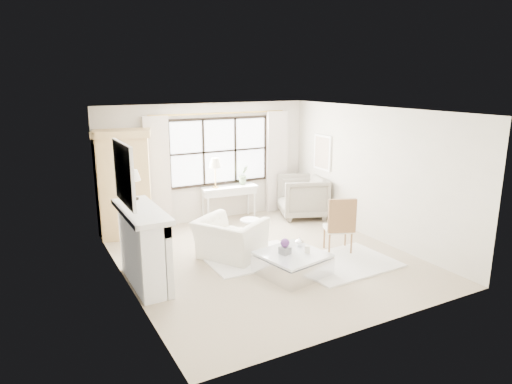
% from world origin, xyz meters
% --- Properties ---
extents(floor, '(5.50, 5.50, 0.00)m').
position_xyz_m(floor, '(0.00, 0.00, 0.00)').
color(floor, tan).
rests_on(floor, ground).
extents(ceiling, '(5.50, 5.50, 0.00)m').
position_xyz_m(ceiling, '(0.00, 0.00, 2.70)').
color(ceiling, silver).
rests_on(ceiling, ground).
extents(wall_back, '(5.00, 0.00, 5.00)m').
position_xyz_m(wall_back, '(0.00, 2.75, 1.35)').
color(wall_back, beige).
rests_on(wall_back, ground).
extents(wall_front, '(5.00, 0.00, 5.00)m').
position_xyz_m(wall_front, '(0.00, -2.75, 1.35)').
color(wall_front, white).
rests_on(wall_front, ground).
extents(wall_left, '(0.00, 5.50, 5.50)m').
position_xyz_m(wall_left, '(-2.50, 0.00, 1.35)').
color(wall_left, white).
rests_on(wall_left, ground).
extents(wall_right, '(0.00, 5.50, 5.50)m').
position_xyz_m(wall_right, '(2.50, 0.00, 1.35)').
color(wall_right, beige).
rests_on(wall_right, ground).
extents(window_pane, '(2.40, 0.02, 1.50)m').
position_xyz_m(window_pane, '(0.30, 2.73, 1.60)').
color(window_pane, white).
rests_on(window_pane, wall_back).
extents(window_frame, '(2.50, 0.04, 1.50)m').
position_xyz_m(window_frame, '(0.30, 2.72, 1.60)').
color(window_frame, black).
rests_on(window_frame, wall_back).
extents(curtain_rod, '(3.30, 0.04, 0.04)m').
position_xyz_m(curtain_rod, '(0.30, 2.67, 2.47)').
color(curtain_rod, '#B28D3E').
rests_on(curtain_rod, wall_back).
extents(curtain_left, '(0.55, 0.10, 2.47)m').
position_xyz_m(curtain_left, '(-1.20, 2.65, 1.24)').
color(curtain_left, beige).
rests_on(curtain_left, ground).
extents(curtain_right, '(0.55, 0.10, 2.47)m').
position_xyz_m(curtain_right, '(1.80, 2.65, 1.24)').
color(curtain_right, beige).
rests_on(curtain_right, ground).
extents(fireplace, '(0.58, 1.66, 1.26)m').
position_xyz_m(fireplace, '(-2.27, 0.00, 0.65)').
color(fireplace, silver).
rests_on(fireplace, ground).
extents(mirror_frame, '(0.05, 1.15, 0.95)m').
position_xyz_m(mirror_frame, '(-2.47, 0.00, 1.84)').
color(mirror_frame, silver).
rests_on(mirror_frame, wall_left).
extents(mirror_glass, '(0.02, 1.00, 0.80)m').
position_xyz_m(mirror_glass, '(-2.44, 0.00, 1.84)').
color(mirror_glass, silver).
rests_on(mirror_glass, wall_left).
extents(art_frame, '(0.04, 0.62, 0.82)m').
position_xyz_m(art_frame, '(2.47, 1.70, 1.55)').
color(art_frame, white).
rests_on(art_frame, wall_right).
extents(art_canvas, '(0.01, 0.52, 0.72)m').
position_xyz_m(art_canvas, '(2.45, 1.70, 1.55)').
color(art_canvas, beige).
rests_on(art_canvas, wall_right).
extents(mantel_lamp, '(0.22, 0.22, 0.51)m').
position_xyz_m(mantel_lamp, '(-2.19, 0.60, 1.65)').
color(mantel_lamp, black).
rests_on(mantel_lamp, fireplace).
extents(armoire, '(1.27, 0.99, 2.24)m').
position_xyz_m(armoire, '(-1.95, 2.43, 1.14)').
color(armoire, tan).
rests_on(armoire, floor).
extents(console_table, '(1.33, 0.56, 0.80)m').
position_xyz_m(console_table, '(0.43, 2.52, 0.40)').
color(console_table, silver).
rests_on(console_table, floor).
extents(console_lamp, '(0.28, 0.28, 0.69)m').
position_xyz_m(console_lamp, '(0.10, 2.53, 1.36)').
color(console_lamp, '#B4893E').
rests_on(console_lamp, console_table).
extents(orchid_plant, '(0.26, 0.21, 0.46)m').
position_xyz_m(orchid_plant, '(0.82, 2.53, 1.03)').
color(orchid_plant, '#5F7951').
rests_on(orchid_plant, console_table).
extents(side_table, '(0.40, 0.40, 0.51)m').
position_xyz_m(side_table, '(0.11, 0.84, 0.33)').
color(side_table, white).
rests_on(side_table, floor).
extents(rug_left, '(1.73, 1.23, 0.03)m').
position_xyz_m(rug_left, '(-0.21, 0.09, 0.02)').
color(rug_left, white).
rests_on(rug_left, floor).
extents(rug_right, '(1.82, 1.39, 0.03)m').
position_xyz_m(rug_right, '(1.10, -0.89, 0.02)').
color(rug_right, silver).
rests_on(rug_right, floor).
extents(club_armchair, '(1.44, 1.49, 0.74)m').
position_xyz_m(club_armchair, '(-0.57, 0.34, 0.37)').
color(club_armchair, white).
rests_on(club_armchair, floor).
extents(wingback_chair, '(1.39, 1.37, 0.99)m').
position_xyz_m(wingback_chair, '(2.06, 1.88, 0.49)').
color(wingback_chair, gray).
rests_on(wingback_chair, floor).
extents(french_chair, '(0.63, 0.63, 1.08)m').
position_xyz_m(french_chair, '(1.37, -0.37, 0.31)').
color(french_chair, olive).
rests_on(french_chair, floor).
extents(coffee_table, '(1.17, 1.17, 0.38)m').
position_xyz_m(coffee_table, '(0.04, -0.82, 0.18)').
color(coffee_table, silver).
rests_on(coffee_table, floor).
extents(planter_box, '(0.19, 0.19, 0.12)m').
position_xyz_m(planter_box, '(-0.08, -0.78, 0.44)').
color(planter_box, slate).
rests_on(planter_box, coffee_table).
extents(planter_flowers, '(0.15, 0.15, 0.15)m').
position_xyz_m(planter_flowers, '(-0.08, -0.78, 0.58)').
color(planter_flowers, '#5B2E73').
rests_on(planter_flowers, planter_box).
extents(pillar_candle, '(0.09, 0.09, 0.12)m').
position_xyz_m(pillar_candle, '(0.28, -0.92, 0.44)').
color(pillar_candle, beige).
rests_on(pillar_candle, coffee_table).
extents(coffee_vase, '(0.17, 0.17, 0.16)m').
position_xyz_m(coffee_vase, '(0.34, -0.58, 0.46)').
color(coffee_vase, white).
rests_on(coffee_vase, coffee_table).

